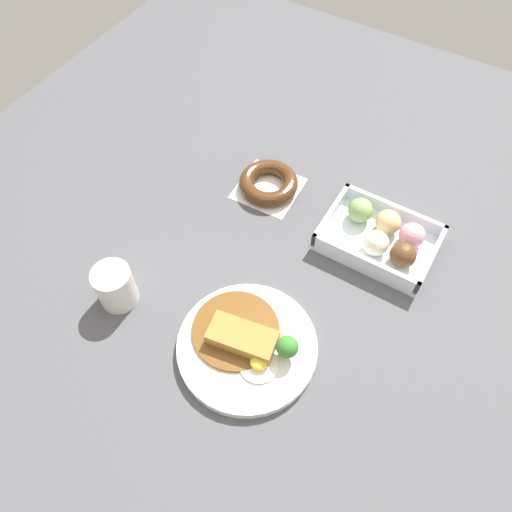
{
  "coord_description": "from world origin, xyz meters",
  "views": [
    {
      "loc": [
        -0.18,
        0.45,
        0.78
      ],
      "look_at": [
        0.08,
        0.01,
        0.03
      ],
      "focal_mm": 35.4,
      "sensor_mm": 36.0,
      "label": 1
    }
  ],
  "objects": [
    {
      "name": "coffee_mug",
      "position": [
        0.25,
        0.19,
        0.04
      ],
      "size": [
        0.07,
        0.07,
        0.08
      ],
      "primitive_type": "cylinder",
      "color": "silver",
      "rests_on": "ground_plane"
    },
    {
      "name": "chocolate_ring_donut",
      "position": [
        0.15,
        -0.16,
        0.02
      ],
      "size": [
        0.13,
        0.13,
        0.03
      ],
      "color": "white",
      "rests_on": "ground_plane"
    },
    {
      "name": "curry_plate",
      "position": [
        0.01,
        0.16,
        0.01
      ],
      "size": [
        0.23,
        0.23,
        0.07
      ],
      "color": "white",
      "rests_on": "ground_plane"
    },
    {
      "name": "ground_plane",
      "position": [
        0.0,
        0.0,
        0.0
      ],
      "size": [
        1.6,
        1.6,
        0.0
      ],
      "primitive_type": "plane",
      "color": "#4C4C51"
    },
    {
      "name": "donut_box",
      "position": [
        -0.1,
        -0.15,
        0.02
      ],
      "size": [
        0.21,
        0.15,
        0.06
      ],
      "color": "silver",
      "rests_on": "ground_plane"
    }
  ]
}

